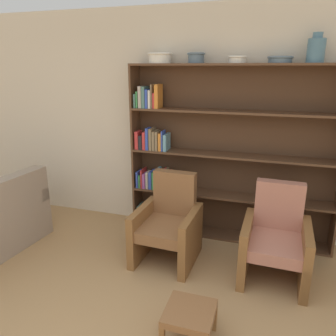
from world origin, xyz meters
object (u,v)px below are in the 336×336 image
(armchair_cushioned, at_px, (276,240))
(bowl_sage, at_px, (160,57))
(armchair_leather, at_px, (168,225))
(footstool, at_px, (190,315))
(bookshelf, at_px, (214,156))
(bowl_brass, at_px, (280,59))
(bowl_stoneware, at_px, (196,57))
(vase_tall, at_px, (316,50))
(bowl_copper, at_px, (237,59))

(armchair_cushioned, bearing_deg, bowl_sage, -23.33)
(armchair_leather, distance_m, footstool, 1.22)
(bookshelf, bearing_deg, armchair_leather, -117.33)
(bookshelf, distance_m, bowl_brass, 1.28)
(bowl_stoneware, xyz_separation_m, armchair_leather, (-0.12, -0.67, -1.76))
(bowl_stoneware, bearing_deg, bookshelf, 6.62)
(bowl_brass, height_order, vase_tall, vase_tall)
(bookshelf, relative_size, bowl_copper, 11.73)
(bowl_stoneware, bearing_deg, vase_tall, 0.00)
(armchair_cushioned, bearing_deg, footstool, 62.29)
(bowl_copper, height_order, armchair_leather, bowl_copper)
(bookshelf, bearing_deg, bowl_sage, -177.58)
(armchair_cushioned, relative_size, footstool, 2.52)
(armchair_leather, xyz_separation_m, armchair_cushioned, (1.13, 0.00, 0.00))
(armchair_cushioned, bearing_deg, bowl_stoneware, -31.92)
(bowl_copper, xyz_separation_m, vase_tall, (0.78, -0.00, 0.08))
(vase_tall, xyz_separation_m, armchair_cushioned, (-0.22, -0.67, -1.82))
(bowl_brass, distance_m, vase_tall, 0.35)
(bookshelf, relative_size, vase_tall, 8.38)
(bowl_brass, bearing_deg, footstool, -105.80)
(vase_tall, bearing_deg, bowl_sage, 180.00)
(vase_tall, relative_size, armchair_leather, 0.31)
(bowl_stoneware, height_order, armchair_cushioned, bowl_stoneware)
(bowl_stoneware, height_order, vase_tall, vase_tall)
(bowl_stoneware, distance_m, bowl_brass, 0.90)
(bowl_copper, distance_m, bowl_brass, 0.44)
(bookshelf, xyz_separation_m, bowl_stoneware, (-0.25, -0.03, 1.13))
(bookshelf, xyz_separation_m, armchair_leather, (-0.36, -0.70, -0.63))
(bowl_stoneware, height_order, bowl_copper, bowl_stoneware)
(bowl_sage, bearing_deg, vase_tall, 0.00)
(bowl_brass, height_order, armchair_cushioned, bowl_brass)
(bowl_copper, distance_m, armchair_cushioned, 1.95)
(bowl_stoneware, height_order, armchair_leather, bowl_stoneware)
(bowl_copper, bearing_deg, bowl_stoneware, -180.00)
(armchair_leather, xyz_separation_m, footstool, (0.51, -1.09, -0.16))
(bowl_stoneware, xyz_separation_m, armchair_cushioned, (1.01, -0.67, -1.76))
(bowl_sage, bearing_deg, armchair_cushioned, -24.99)
(footstool, bearing_deg, bowl_sage, 115.14)
(bowl_brass, distance_m, footstool, 2.64)
(vase_tall, relative_size, footstool, 0.77)
(bowl_brass, xyz_separation_m, armchair_leather, (-1.01, -0.67, -1.74))
(bowl_stoneware, bearing_deg, footstool, -77.28)
(bowl_brass, bearing_deg, bowl_stoneware, 180.00)
(bookshelf, height_order, footstool, bookshelf)
(bowl_stoneware, distance_m, armchair_cushioned, 2.14)
(bookshelf, relative_size, bowl_sage, 8.42)
(vase_tall, height_order, armchair_leather, vase_tall)
(armchair_leather, relative_size, footstool, 2.52)
(bowl_sage, distance_m, footstool, 2.74)
(vase_tall, bearing_deg, armchair_leather, -153.50)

